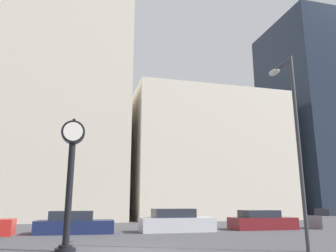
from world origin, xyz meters
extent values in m
plane|color=#424247|center=(0.00, 0.00, 0.00)|extent=(200.00, 200.00, 0.00)
cube|color=beige|center=(-5.11, 24.00, 14.54)|extent=(14.72, 12.00, 29.08)
cube|color=beige|center=(11.57, 24.00, 6.92)|extent=(16.83, 12.00, 13.83)
cube|color=#1E2838|center=(28.76, 24.00, 12.89)|extent=(12.76, 12.00, 25.78)
cylinder|color=black|center=(-2.39, 0.84, 0.06)|extent=(0.73, 0.73, 0.12)
cylinder|color=black|center=(-2.39, 0.84, 0.17)|extent=(0.49, 0.49, 0.10)
cylinder|color=black|center=(-2.39, 0.84, 2.04)|extent=(0.24, 0.24, 3.64)
cylinder|color=black|center=(-2.39, 0.84, 4.29)|extent=(0.87, 0.39, 0.87)
cylinder|color=white|center=(-2.39, 0.63, 4.29)|extent=(0.71, 0.02, 0.71)
cylinder|color=white|center=(-2.39, 1.04, 4.29)|extent=(0.71, 0.02, 0.71)
sphere|color=black|center=(-2.39, 0.84, 4.79)|extent=(0.12, 0.12, 0.12)
cube|color=#19234C|center=(-2.20, 7.99, 0.36)|extent=(4.36, 2.00, 0.73)
cube|color=#232833|center=(-2.41, 8.01, 0.99)|extent=(2.43, 1.68, 0.51)
cube|color=#BCBCC1|center=(3.69, 7.75, 0.41)|extent=(4.43, 1.79, 0.83)
cube|color=#232833|center=(3.47, 7.75, 1.08)|extent=(2.44, 1.57, 0.51)
cube|color=maroon|center=(9.62, 8.13, 0.38)|extent=(4.20, 1.97, 0.76)
cube|color=#232833|center=(9.41, 8.13, 0.99)|extent=(2.32, 1.71, 0.46)
cube|color=#232833|center=(15.00, 7.71, 1.07)|extent=(2.18, 1.55, 0.47)
cylinder|color=#38383D|center=(5.87, -1.38, 3.70)|extent=(0.14, 0.14, 7.41)
cylinder|color=#38383D|center=(5.87, -0.78, 7.31)|extent=(0.11, 1.20, 0.11)
ellipsoid|color=silver|center=(5.87, -0.18, 7.21)|extent=(0.36, 0.60, 0.24)
camera|label=1|loc=(-1.93, -11.91, 1.66)|focal=35.00mm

